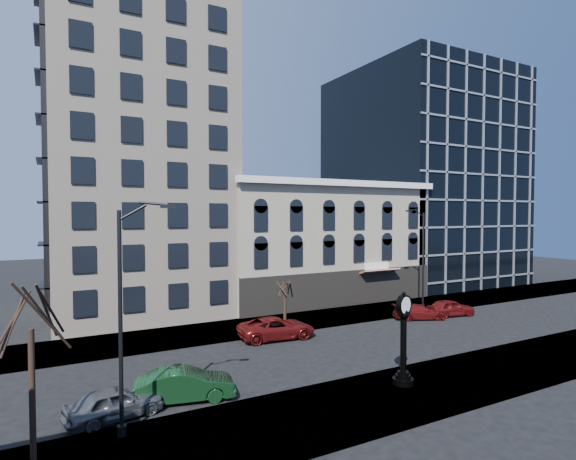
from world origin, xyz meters
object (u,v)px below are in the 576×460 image
street_lamp_near (138,256)px  car_near_a (114,403)px  car_near_b (185,385)px  street_clock (403,342)px

street_lamp_near → car_near_a: size_ratio=2.28×
car_near_a → street_lamp_near: bearing=-173.9°
car_near_a → car_near_b: (3.33, 0.48, 0.07)m
street_lamp_near → car_near_a: bearing=124.5°
car_near_a → car_near_b: size_ratio=0.88×
street_lamp_near → car_near_b: street_lamp_near is taller
street_clock → street_lamp_near: street_lamp_near is taller
car_near_a → street_clock: bearing=-114.8°
car_near_a → car_near_b: car_near_b is taller
street_lamp_near → car_near_b: (2.61, 2.67, -6.68)m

